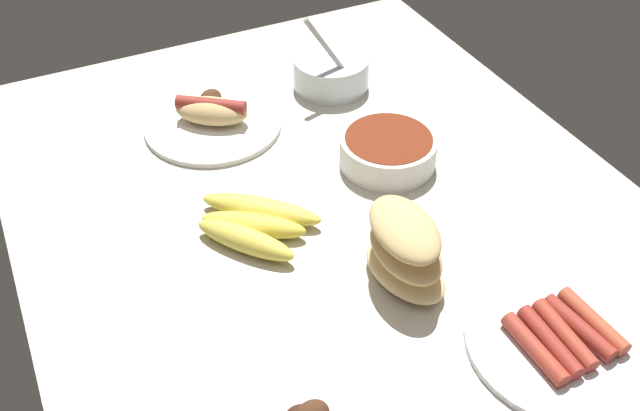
{
  "coord_description": "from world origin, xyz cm",
  "views": [
    {
      "loc": [
        69.26,
        -36.75,
        71.6
      ],
      "look_at": [
        -0.73,
        -2.83,
        3.0
      ],
      "focal_mm": 40.45,
      "sensor_mm": 36.0,
      "label": 1
    }
  ],
  "objects_px": {
    "bowl_chili": "(388,149)",
    "bread_stack": "(405,250)",
    "plate_hotdog_assembled": "(212,117)",
    "plate_sausages": "(562,340)",
    "bowl_coleslaw": "(331,70)",
    "banana_bunch": "(254,224)"
  },
  "relations": [
    {
      "from": "plate_hotdog_assembled",
      "to": "bowl_coleslaw",
      "type": "xyz_separation_m",
      "value": [
        -0.03,
        0.24,
        0.02
      ]
    },
    {
      "from": "bowl_coleslaw",
      "to": "plate_sausages",
      "type": "bearing_deg",
      "value": -0.93
    },
    {
      "from": "bowl_chili",
      "to": "plate_sausages",
      "type": "bearing_deg",
      "value": 1.66
    },
    {
      "from": "plate_hotdog_assembled",
      "to": "plate_sausages",
      "type": "height_order",
      "value": "plate_hotdog_assembled"
    },
    {
      "from": "plate_sausages",
      "to": "plate_hotdog_assembled",
      "type": "bearing_deg",
      "value": -160.05
    },
    {
      "from": "bowl_chili",
      "to": "bread_stack",
      "type": "relative_size",
      "value": 1.05
    },
    {
      "from": "banana_bunch",
      "to": "bowl_chili",
      "type": "bearing_deg",
      "value": 102.7
    },
    {
      "from": "bowl_chili",
      "to": "bowl_coleslaw",
      "type": "relative_size",
      "value": 0.97
    },
    {
      "from": "plate_sausages",
      "to": "bread_stack",
      "type": "distance_m",
      "value": 0.22
    },
    {
      "from": "bowl_coleslaw",
      "to": "bowl_chili",
      "type": "bearing_deg",
      "value": -5.19
    },
    {
      "from": "banana_bunch",
      "to": "bowl_chili",
      "type": "relative_size",
      "value": 1.29
    },
    {
      "from": "bowl_chili",
      "to": "bread_stack",
      "type": "xyz_separation_m",
      "value": [
        0.23,
        -0.11,
        0.03
      ]
    },
    {
      "from": "plate_hotdog_assembled",
      "to": "bread_stack",
      "type": "height_order",
      "value": "bread_stack"
    },
    {
      "from": "bread_stack",
      "to": "plate_hotdog_assembled",
      "type": "bearing_deg",
      "value": -166.3
    },
    {
      "from": "plate_hotdog_assembled",
      "to": "plate_sausages",
      "type": "distance_m",
      "value": 0.67
    },
    {
      "from": "plate_sausages",
      "to": "bowl_chili",
      "type": "height_order",
      "value": "bowl_chili"
    },
    {
      "from": "bread_stack",
      "to": "banana_bunch",
      "type": "bearing_deg",
      "value": -139.72
    },
    {
      "from": "plate_hotdog_assembled",
      "to": "bread_stack",
      "type": "relative_size",
      "value": 1.59
    },
    {
      "from": "bowl_coleslaw",
      "to": "bread_stack",
      "type": "distance_m",
      "value": 0.49
    },
    {
      "from": "plate_sausages",
      "to": "bowl_coleslaw",
      "type": "relative_size",
      "value": 1.51
    },
    {
      "from": "bowl_chili",
      "to": "bowl_coleslaw",
      "type": "distance_m",
      "value": 0.25
    },
    {
      "from": "plate_sausages",
      "to": "bowl_coleslaw",
      "type": "xyz_separation_m",
      "value": [
        -0.66,
        0.01,
        0.02
      ]
    }
  ]
}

